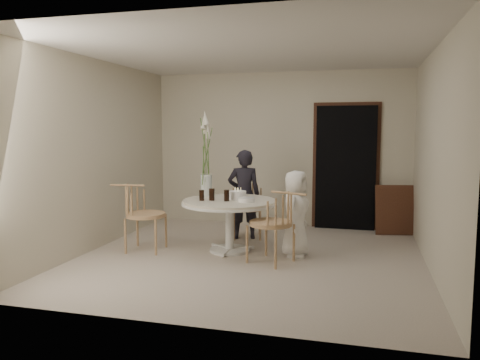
% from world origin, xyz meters
% --- Properties ---
extents(ground, '(4.50, 4.50, 0.00)m').
position_xyz_m(ground, '(0.00, 0.00, 0.00)').
color(ground, beige).
rests_on(ground, ground).
extents(room_shell, '(4.50, 4.50, 4.50)m').
position_xyz_m(room_shell, '(0.00, 0.00, 1.62)').
color(room_shell, silver).
rests_on(room_shell, ground).
extents(doorway, '(1.00, 0.10, 2.10)m').
position_xyz_m(doorway, '(1.15, 2.19, 1.05)').
color(doorway, black).
rests_on(doorway, ground).
extents(door_trim, '(1.12, 0.03, 2.22)m').
position_xyz_m(door_trim, '(1.15, 2.23, 1.11)').
color(door_trim, '#512F1C').
rests_on(door_trim, ground).
extents(table, '(1.33, 1.33, 0.73)m').
position_xyz_m(table, '(-0.35, 0.25, 0.62)').
color(table, silver).
rests_on(table, ground).
extents(picture_frame, '(0.63, 0.30, 0.80)m').
position_xyz_m(picture_frame, '(1.95, 1.95, 0.40)').
color(picture_frame, '#512F1C').
rests_on(picture_frame, ground).
extents(chair_far, '(0.56, 0.59, 0.88)m').
position_xyz_m(chair_far, '(-0.34, 1.25, 0.57)').
color(chair_far, tan).
rests_on(chair_far, ground).
extents(chair_right, '(0.68, 0.66, 0.95)m').
position_xyz_m(chair_right, '(0.43, -0.18, 0.61)').
color(chair_right, tan).
rests_on(chair_right, ground).
extents(chair_left, '(0.60, 0.56, 0.95)m').
position_xyz_m(chair_left, '(-1.64, -0.02, 0.61)').
color(chair_left, tan).
rests_on(chair_left, ground).
extents(girl, '(0.59, 0.47, 1.39)m').
position_xyz_m(girl, '(-0.35, 1.07, 0.70)').
color(girl, black).
rests_on(girl, ground).
extents(boy, '(0.44, 0.61, 1.16)m').
position_xyz_m(boy, '(0.57, 0.25, 0.58)').
color(boy, white).
rests_on(boy, ground).
extents(birthday_cake, '(0.24, 0.24, 0.17)m').
position_xyz_m(birthday_cake, '(-0.26, 0.35, 0.79)').
color(birthday_cake, white).
rests_on(birthday_cake, table).
extents(cola_tumbler_a, '(0.08, 0.08, 0.15)m').
position_xyz_m(cola_tumbler_a, '(-0.58, 0.15, 0.80)').
color(cola_tumbler_a, black).
rests_on(cola_tumbler_a, table).
extents(cola_tumbler_b, '(0.09, 0.09, 0.16)m').
position_xyz_m(cola_tumbler_b, '(-0.36, 0.15, 0.81)').
color(cola_tumbler_b, black).
rests_on(cola_tumbler_b, table).
extents(cola_tumbler_c, '(0.09, 0.09, 0.15)m').
position_xyz_m(cola_tumbler_c, '(-0.71, 0.11, 0.80)').
color(cola_tumbler_c, black).
rests_on(cola_tumbler_c, table).
extents(cola_tumbler_d, '(0.09, 0.09, 0.17)m').
position_xyz_m(cola_tumbler_d, '(-0.58, 0.16, 0.81)').
color(cola_tumbler_d, black).
rests_on(cola_tumbler_d, table).
extents(plate_stack, '(0.28, 0.28, 0.06)m').
position_xyz_m(plate_stack, '(-0.09, 0.15, 0.76)').
color(plate_stack, white).
rests_on(plate_stack, table).
extents(flower_vase, '(0.17, 0.17, 1.25)m').
position_xyz_m(flower_vase, '(-0.80, 0.57, 1.21)').
color(flower_vase, silver).
rests_on(flower_vase, table).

